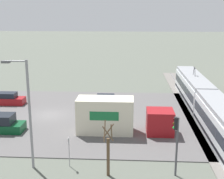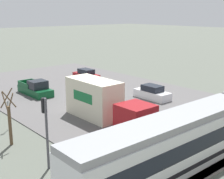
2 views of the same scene
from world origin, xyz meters
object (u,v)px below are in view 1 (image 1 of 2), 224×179
(no_parking_sign, at_px, (69,149))
(light_rail_tram, at_px, (206,104))
(sedan_car_0, at_px, (7,99))
(street_lamp_near_crossing, at_px, (27,108))
(box_truck, at_px, (118,117))
(sedan_car_1, at_px, (105,102))
(street_tree, at_px, (108,152))
(traffic_light_pole, at_px, (176,138))

(no_parking_sign, bearing_deg, light_rail_tram, 132.24)
(sedan_car_0, relative_size, street_lamp_near_crossing, 0.52)
(sedan_car_0, bearing_deg, light_rail_tram, -99.39)
(box_truck, relative_size, sedan_car_1, 2.22)
(street_tree, distance_m, no_parking_sign, 3.46)
(sedan_car_1, height_order, street_lamp_near_crossing, street_lamp_near_crossing)
(sedan_car_0, distance_m, traffic_light_pole, 26.41)
(box_truck, xyz_separation_m, no_parking_sign, (7.33, -3.64, -0.23))
(sedan_car_1, relative_size, street_tree, 1.02)
(box_truck, xyz_separation_m, street_lamp_near_crossing, (7.66, -6.69, 3.24))
(box_truck, relative_size, no_parking_sign, 3.91)
(light_rail_tram, height_order, no_parking_sign, light_rail_tram)
(light_rail_tram, relative_size, street_tree, 7.06)
(sedan_car_0, bearing_deg, street_lamp_near_crossing, -153.23)
(traffic_light_pole, xyz_separation_m, street_tree, (0.29, -5.02, -1.09))
(no_parking_sign, bearing_deg, sedan_car_0, -145.01)
(sedan_car_0, height_order, sedan_car_1, sedan_car_0)
(box_truck, bearing_deg, sedan_car_1, -167.12)
(light_rail_tram, relative_size, sedan_car_1, 6.95)
(light_rail_tram, bearing_deg, no_parking_sign, -47.76)
(sedan_car_1, bearing_deg, box_truck, -167.12)
(light_rail_tram, distance_m, traffic_light_pole, 14.32)
(traffic_light_pole, xyz_separation_m, no_parking_sign, (-0.93, -8.23, -1.55))
(sedan_car_0, relative_size, traffic_light_pole, 0.98)
(light_rail_tram, bearing_deg, sedan_car_0, -99.39)
(traffic_light_pole, height_order, street_lamp_near_crossing, street_lamp_near_crossing)
(light_rail_tram, distance_m, no_parking_sign, 18.30)
(street_tree, xyz_separation_m, street_lamp_near_crossing, (-0.89, -6.26, 3.02))
(street_tree, bearing_deg, sedan_car_1, -174.77)
(box_truck, distance_m, street_lamp_near_crossing, 10.67)
(light_rail_tram, height_order, sedan_car_1, light_rail_tram)
(sedan_car_0, bearing_deg, box_truck, -121.04)
(box_truck, distance_m, no_parking_sign, 8.19)
(light_rail_tram, height_order, street_lamp_near_crossing, street_lamp_near_crossing)
(street_tree, bearing_deg, traffic_light_pole, 93.28)
(sedan_car_1, height_order, traffic_light_pole, traffic_light_pole)
(light_rail_tram, distance_m, sedan_car_1, 12.59)
(box_truck, distance_m, street_tree, 8.56)
(sedan_car_1, bearing_deg, light_rail_tram, -108.03)
(light_rail_tram, xyz_separation_m, traffic_light_pole, (13.23, -5.32, 1.29))
(sedan_car_1, relative_size, street_lamp_near_crossing, 0.50)
(box_truck, bearing_deg, street_lamp_near_crossing, -41.16)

